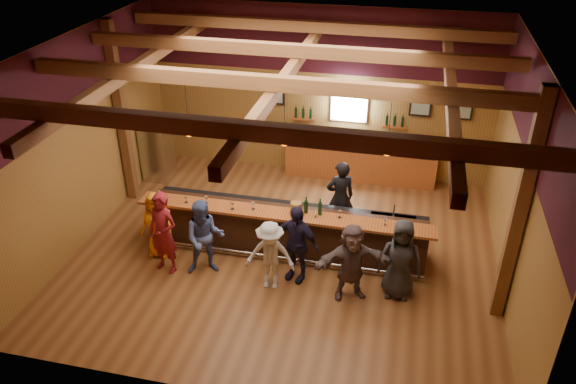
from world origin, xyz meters
name	(u,v)px	position (x,y,z in m)	size (l,w,h in m)	color
room	(285,114)	(0.00, 0.06, 3.21)	(9.04, 9.00, 4.52)	brown
bar_counter	(287,228)	(0.02, 0.15, 0.52)	(6.30, 1.07, 1.11)	black
back_bar_cabinet	(360,163)	(1.20, 3.72, 0.48)	(4.00, 0.52, 0.95)	brown
window	(349,104)	(0.80, 3.95, 2.05)	(0.95, 0.09, 0.95)	silver
framed_pictures	(383,105)	(1.67, 3.94, 2.10)	(5.35, 0.05, 0.45)	black
wine_shelves	(348,120)	(0.80, 3.88, 1.62)	(3.00, 0.18, 0.30)	brown
pendant_lights	(285,140)	(0.00, 0.00, 2.71)	(4.24, 0.24, 1.37)	black
stainless_fridge	(157,148)	(-4.10, 2.60, 0.90)	(0.70, 0.70, 1.80)	silver
customer_orange	(157,224)	(-2.64, -0.67, 0.76)	(0.74, 0.48, 1.51)	orange
customer_redvest	(163,233)	(-2.27, -1.15, 0.91)	(0.66, 0.43, 1.82)	maroon
customer_denim	(205,238)	(-1.43, -1.01, 0.84)	(0.81, 0.63, 1.67)	#46568D
customer_white	(270,256)	(-0.01, -1.21, 0.75)	(0.97, 0.56, 1.50)	beige
customer_navy	(296,243)	(0.42, -0.82, 0.85)	(1.00, 0.42, 1.70)	#1C1831
customer_brown	(351,262)	(1.57, -1.13, 0.82)	(1.51, 0.48, 1.63)	brown
customer_dark	(400,259)	(2.48, -0.89, 0.85)	(0.83, 0.54, 1.69)	#262628
bartender	(340,197)	(1.02, 1.11, 0.89)	(0.65, 0.43, 1.78)	black
ice_bucket	(296,208)	(0.27, -0.13, 1.24)	(0.24, 0.24, 0.26)	brown
bottle_a	(306,207)	(0.46, -0.05, 1.26)	(0.08, 0.08, 0.38)	black
bottle_b	(320,208)	(0.76, -0.06, 1.26)	(0.08, 0.08, 0.38)	black
glass_a	(159,192)	(-2.79, -0.12, 1.23)	(0.07, 0.07, 0.16)	silver
glass_b	(186,197)	(-2.13, -0.22, 1.24)	(0.08, 0.08, 0.19)	silver
glass_c	(206,198)	(-1.69, -0.14, 1.24)	(0.08, 0.08, 0.19)	silver
glass_d	(232,203)	(-1.07, -0.26, 1.25)	(0.09, 0.09, 0.20)	silver
glass_e	(253,204)	(-0.65, -0.16, 1.24)	(0.08, 0.08, 0.19)	silver
glass_f	(316,212)	(0.69, -0.18, 1.22)	(0.07, 0.07, 0.16)	silver
glass_g	(340,212)	(1.18, -0.08, 1.24)	(0.08, 0.08, 0.18)	silver
glass_h	(385,220)	(2.11, -0.15, 1.22)	(0.07, 0.07, 0.16)	silver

